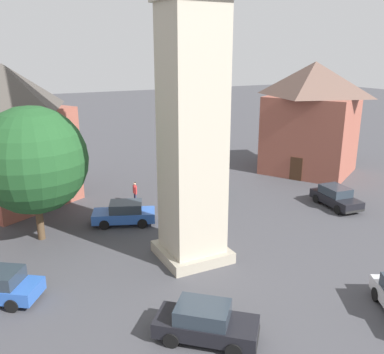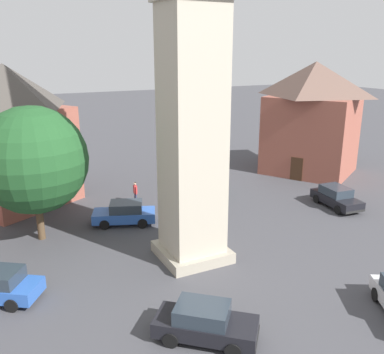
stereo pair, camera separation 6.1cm
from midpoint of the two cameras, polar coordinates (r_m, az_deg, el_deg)
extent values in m
plane|color=#424247|center=(24.10, 0.07, -10.76)|extent=(200.00, 200.00, 0.00)
cube|color=#A59C89|center=(23.96, 0.07, -10.13)|extent=(3.58, 3.58, 0.60)
cube|color=#B7AD99|center=(21.76, 0.08, 5.81)|extent=(2.86, 2.86, 12.81)
cube|color=#236B38|center=(33.66, 1.74, -1.49)|extent=(4.44, 3.17, 0.64)
cube|color=#28333D|center=(33.62, 1.72, -0.41)|extent=(2.54, 2.26, 0.64)
cylinder|color=black|center=(32.67, 3.32, -2.59)|extent=(0.68, 0.45, 0.64)
cylinder|color=black|center=(32.53, 0.52, -2.65)|extent=(0.68, 0.45, 0.64)
cylinder|color=black|center=(34.99, 2.86, -1.26)|extent=(0.68, 0.45, 0.64)
cylinder|color=black|center=(34.85, 0.24, -1.31)|extent=(0.68, 0.45, 0.64)
cube|color=black|center=(31.83, 2.06, -3.01)|extent=(0.76, 1.58, 0.16)
cube|color=#2D5BB7|center=(28.48, -9.14, -5.19)|extent=(3.08, 4.44, 0.64)
cube|color=#28333D|center=(28.25, -8.90, -4.02)|extent=(2.22, 2.53, 0.64)
cylinder|color=black|center=(27.97, -11.75, -6.36)|extent=(0.44, 0.68, 0.64)
cylinder|color=black|center=(29.44, -11.41, -5.14)|extent=(0.44, 0.68, 0.64)
cylinder|color=black|center=(27.78, -6.68, -6.27)|extent=(0.44, 0.68, 0.64)
cylinder|color=black|center=(29.26, -6.60, -5.05)|extent=(0.44, 0.68, 0.64)
cube|color=black|center=(28.79, -13.15, -5.66)|extent=(1.59, 0.72, 0.16)
cube|color=black|center=(17.79, 2.00, -19.64)|extent=(3.96, 4.22, 0.64)
cube|color=#28333D|center=(17.45, 1.51, -17.93)|extent=(2.55, 2.61, 0.64)
cylinder|color=black|center=(18.43, 6.51, -19.33)|extent=(0.58, 0.63, 0.64)
cylinder|color=black|center=(17.17, 5.72, -22.42)|extent=(0.58, 0.63, 0.64)
cylinder|color=black|center=(18.81, -1.33, -18.36)|extent=(0.58, 0.63, 0.64)
cylinder|color=black|center=(17.58, -2.81, -21.26)|extent=(0.58, 0.63, 0.64)
cube|color=black|center=(17.70, 8.85, -20.96)|extent=(1.34, 1.18, 0.16)
cylinder|color=black|center=(21.89, 23.84, -14.44)|extent=(0.67, 0.50, 0.64)
cube|color=black|center=(32.89, 19.09, -2.90)|extent=(4.25, 2.12, 0.64)
cube|color=#28333D|center=(32.80, 19.03, -1.79)|extent=(2.25, 1.77, 0.64)
cylinder|color=black|center=(32.62, 21.49, -3.82)|extent=(0.66, 0.29, 0.64)
cylinder|color=black|center=(31.61, 19.31, -4.23)|extent=(0.66, 0.29, 0.64)
cylinder|color=black|center=(34.35, 18.80, -2.51)|extent=(0.66, 0.29, 0.64)
cylinder|color=black|center=(33.39, 16.66, -2.86)|extent=(0.66, 0.29, 0.64)
cube|color=black|center=(31.54, 21.35, -4.40)|extent=(0.29, 1.67, 0.16)
cylinder|color=black|center=(21.02, -23.21, -15.73)|extent=(0.54, 0.65, 0.64)
cylinder|color=black|center=(22.19, -21.11, -13.66)|extent=(0.54, 0.65, 0.64)
cylinder|color=#2D3351|center=(32.10, -7.58, -2.91)|extent=(0.13, 0.13, 0.82)
cylinder|color=#2D3351|center=(32.26, -7.68, -2.81)|extent=(0.13, 0.13, 0.82)
cube|color=#D13838|center=(31.95, -7.68, -1.66)|extent=(0.37, 0.23, 0.60)
cylinder|color=#D13838|center=(31.75, -7.55, -1.87)|extent=(0.09, 0.09, 0.60)
cylinder|color=#D13838|center=(32.18, -7.80, -1.62)|extent=(0.09, 0.09, 0.60)
sphere|color=beige|center=(31.81, -7.71, -0.89)|extent=(0.22, 0.22, 0.22)
sphere|color=black|center=(31.81, -7.70, -0.85)|extent=(0.20, 0.20, 0.20)
cylinder|color=brown|center=(27.28, -19.93, -5.22)|extent=(0.44, 0.44, 2.79)
sphere|color=#1E4C23|center=(26.20, -20.71, 2.17)|extent=(6.37, 6.37, 6.37)
cube|color=#995142|center=(33.99, -23.08, 2.58)|extent=(9.54, 9.55, 7.18)
pyramid|color=#47423D|center=(33.23, -24.11, 11.23)|extent=(10.02, 10.03, 3.15)
cube|color=#422819|center=(31.87, -19.06, -2.64)|extent=(0.61, 1.00, 2.10)
cube|color=#995142|center=(41.10, 15.89, 5.56)|extent=(9.91, 9.68, 7.19)
pyramid|color=brown|center=(40.47, 16.47, 12.68)|extent=(10.40, 10.16, 3.06)
cube|color=#422819|center=(38.48, 14.07, 1.06)|extent=(0.99, 0.63, 2.10)
camera|label=1|loc=(0.03, -89.92, 0.02)|focal=39.22mm
camera|label=2|loc=(0.03, 90.08, -0.02)|focal=39.22mm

